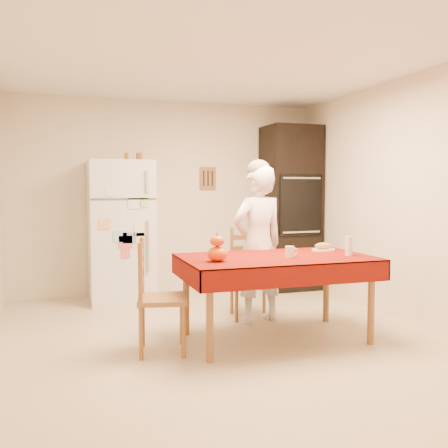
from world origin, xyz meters
name	(u,v)px	position (x,y,z in m)	size (l,w,h in m)	color
floor	(219,340)	(0.00, 0.00, 0.00)	(4.50, 4.50, 0.00)	tan
room_shell	(219,160)	(0.00, 0.00, 1.62)	(4.02, 4.52, 2.51)	beige
refrigerator	(121,231)	(-0.65, 1.88, 0.85)	(0.75, 0.74, 1.70)	white
oven_cabinet	(291,208)	(1.63, 1.93, 1.10)	(0.70, 0.62, 2.20)	black
dining_table	(276,264)	(0.50, -0.13, 0.69)	(1.70, 1.00, 0.76)	brown
chair_far	(250,269)	(0.57, 0.72, 0.51)	(0.49, 0.47, 0.95)	brown
chair_left	(154,293)	(-0.61, -0.14, 0.51)	(0.47, 0.49, 0.95)	brown
seated_woman	(258,245)	(0.57, 0.47, 0.80)	(0.58, 0.38, 1.60)	white
coffee_mug	(290,252)	(0.59, -0.23, 0.81)	(0.08, 0.08, 0.10)	white
pumpkin_lower	(217,254)	(-0.10, -0.26, 0.83)	(0.17, 0.17, 0.13)	#E54905
pumpkin_upper	(217,241)	(-0.10, -0.26, 0.94)	(0.12, 0.12, 0.09)	#DA4305
wine_glass	(349,246)	(1.16, -0.27, 0.85)	(0.07, 0.07, 0.18)	white
bread_plate	(323,250)	(1.10, 0.09, 0.77)	(0.24, 0.24, 0.02)	white
bread_loaf	(323,246)	(1.10, 0.09, 0.81)	(0.18, 0.10, 0.06)	tan
spice_jar_left	(126,157)	(-0.57, 1.93, 1.75)	(0.05, 0.05, 0.10)	#8D5719
spice_jar_mid	(138,157)	(-0.42, 1.93, 1.75)	(0.05, 0.05, 0.10)	brown
spice_jar_right	(140,157)	(-0.40, 1.93, 1.75)	(0.05, 0.05, 0.10)	#93521A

